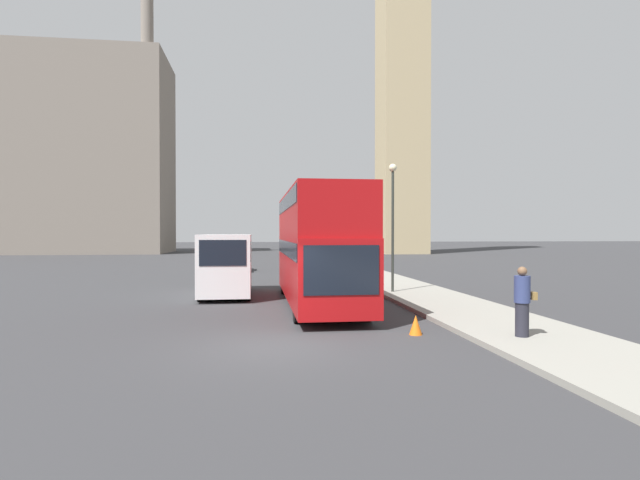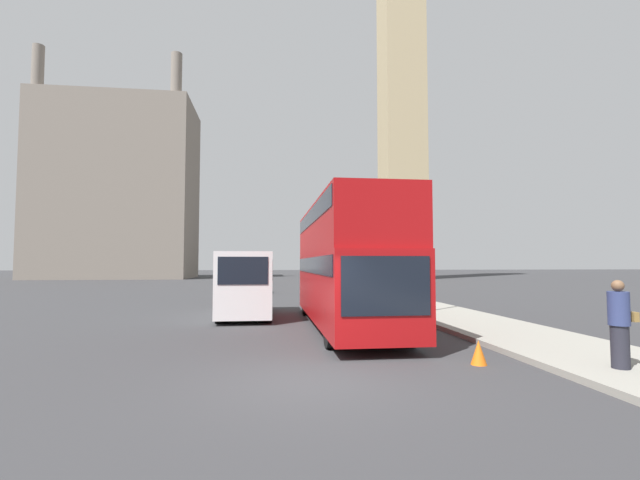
{
  "view_description": "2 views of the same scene",
  "coord_description": "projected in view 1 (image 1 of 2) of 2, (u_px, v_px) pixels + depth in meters",
  "views": [
    {
      "loc": [
        -0.56,
        -12.47,
        2.81
      ],
      "look_at": [
        1.74,
        5.16,
        2.57
      ],
      "focal_mm": 28.0,
      "sensor_mm": 36.0,
      "label": 1
    },
    {
      "loc": [
        -0.94,
        -8.49,
        2.29
      ],
      "look_at": [
        1.86,
        14.21,
        3.56
      ],
      "focal_mm": 24.0,
      "sensor_mm": 36.0,
      "label": 2
    }
  ],
  "objects": [
    {
      "name": "street_lamp",
      "position": [
        393.0,
        208.0,
        22.74
      ],
      "size": [
        0.36,
        0.36,
        5.83
      ],
      "color": "#2D332D",
      "rests_on": "sidewalk_strip"
    },
    {
      "name": "building_block_distant",
      "position": [
        85.0,
        155.0,
        71.07
      ],
      "size": [
        22.99,
        13.52,
        34.15
      ],
      "color": "slate",
      "rests_on": "ground_plane"
    },
    {
      "name": "sidewalk_strip",
      "position": [
        532.0,
        335.0,
        13.35
      ],
      "size": [
        3.59,
        120.0,
        0.15
      ],
      "color": "gray",
      "rests_on": "ground_plane"
    },
    {
      "name": "red_double_decker_bus",
      "position": [
        318.0,
        243.0,
        19.47
      ],
      "size": [
        2.51,
        10.8,
        4.37
      ],
      "color": "#A80F11",
      "rests_on": "ground_plane"
    },
    {
      "name": "pedestrian",
      "position": [
        522.0,
        302.0,
        12.83
      ],
      "size": [
        0.56,
        0.4,
        1.8
      ],
      "color": "#23232D",
      "rests_on": "sidewalk_strip"
    },
    {
      "name": "ground_plane",
      "position": [
        278.0,
        346.0,
        12.47
      ],
      "size": [
        300.0,
        300.0,
        0.0
      ],
      "primitive_type": "plane",
      "color": "#333335"
    },
    {
      "name": "traffic_cone",
      "position": [
        416.0,
        325.0,
        13.79
      ],
      "size": [
        0.36,
        0.36,
        0.55
      ],
      "color": "orange",
      "rests_on": "ground_plane"
    },
    {
      "name": "parked_sedan",
      "position": [
        235.0,
        262.0,
        37.18
      ],
      "size": [
        1.76,
        4.23,
        1.46
      ],
      "color": "silver",
      "rests_on": "ground_plane"
    },
    {
      "name": "white_van",
      "position": [
        227.0,
        263.0,
        22.32
      ],
      "size": [
        2.19,
        5.51,
        2.76
      ],
      "color": "white",
      "rests_on": "ground_plane"
    }
  ]
}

